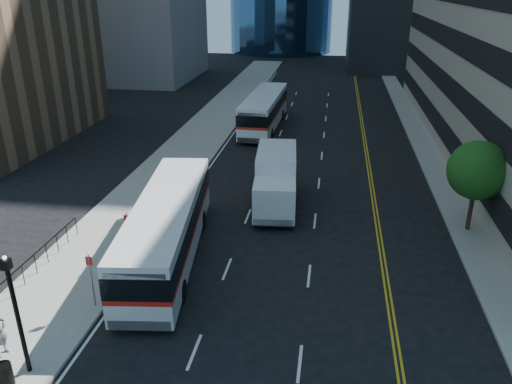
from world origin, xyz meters
TOP-DOWN VIEW (x-y plane):
  - ground at (0.00, 0.00)m, footprint 160.00×160.00m
  - sidewalk_west at (-10.50, 25.00)m, footprint 5.00×90.00m
  - sidewalk_east at (9.00, 25.00)m, footprint 2.00×90.00m
  - street_tree at (9.00, 8.00)m, footprint 3.20×3.20m
  - lamp_post at (-9.00, -6.00)m, footprint 0.28×0.28m
  - bus_front at (-6.60, 2.61)m, footprint 4.28×12.68m
  - bus_rear at (-5.27, 27.56)m, footprint 3.09×12.50m
  - box_truck at (-2.05, 9.81)m, footprint 2.97×7.15m
  - trash_can at (-9.39, -6.77)m, footprint 0.60×0.60m

SIDE VIEW (x-z plane):
  - ground at x=0.00m, z-range 0.00..0.00m
  - sidewalk_west at x=-10.50m, z-range 0.00..0.15m
  - sidewalk_east at x=9.00m, z-range 0.00..0.15m
  - trash_can at x=-9.39m, z-range 0.15..1.00m
  - bus_rear at x=-5.27m, z-range 0.15..3.35m
  - bus_front at x=-6.60m, z-range 0.15..3.36m
  - box_truck at x=-2.05m, z-range 0.09..3.43m
  - lamp_post at x=-9.00m, z-range 0.44..5.00m
  - street_tree at x=9.00m, z-range 1.09..6.19m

